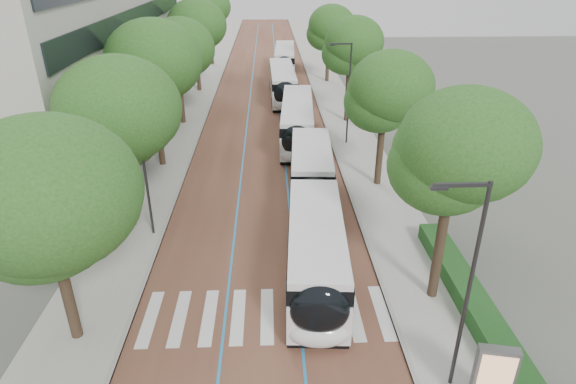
% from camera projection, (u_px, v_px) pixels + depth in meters
% --- Properties ---
extents(ground, '(160.00, 160.00, 0.00)m').
position_uv_depth(ground, '(262.00, 332.00, 19.86)').
color(ground, '#51544C').
rests_on(ground, ground).
extents(road, '(11.00, 140.00, 0.02)m').
position_uv_depth(road, '(265.00, 90.00, 55.74)').
color(road, brown).
rests_on(road, ground).
extents(sidewalk_left, '(4.00, 140.00, 0.12)m').
position_uv_depth(sidewalk_left, '(200.00, 90.00, 55.44)').
color(sidewalk_left, '#9A9892').
rests_on(sidewalk_left, ground).
extents(sidewalk_right, '(4.00, 140.00, 0.12)m').
position_uv_depth(sidewalk_right, '(329.00, 89.00, 55.99)').
color(sidewalk_right, '#9A9892').
rests_on(sidewalk_right, ground).
extents(kerb_left, '(0.20, 140.00, 0.14)m').
position_uv_depth(kerb_left, '(216.00, 90.00, 55.51)').
color(kerb_left, gray).
rests_on(kerb_left, ground).
extents(kerb_right, '(0.20, 140.00, 0.14)m').
position_uv_depth(kerb_right, '(313.00, 89.00, 55.92)').
color(kerb_right, gray).
rests_on(kerb_right, ground).
extents(zebra_crossing, '(10.55, 3.60, 0.01)m').
position_uv_depth(zebra_crossing, '(267.00, 315.00, 20.75)').
color(zebra_crossing, silver).
rests_on(zebra_crossing, ground).
extents(lane_line_left, '(0.12, 126.00, 0.01)m').
position_uv_depth(lane_line_left, '(251.00, 90.00, 55.67)').
color(lane_line_left, '#257DB9').
rests_on(lane_line_left, road).
extents(lane_line_right, '(0.12, 126.00, 0.01)m').
position_uv_depth(lane_line_right, '(278.00, 90.00, 55.79)').
color(lane_line_right, '#257DB9').
rests_on(lane_line_right, road).
extents(office_building, '(18.11, 40.00, 14.00)m').
position_uv_depth(office_building, '(35.00, 47.00, 41.17)').
color(office_building, '#9D9A92').
rests_on(office_building, ground).
extents(hedge, '(1.20, 14.00, 0.80)m').
position_uv_depth(hedge, '(481.00, 316.00, 19.96)').
color(hedge, '#174219').
rests_on(hedge, sidewalk_right).
extents(streetlight_near, '(1.82, 0.20, 8.00)m').
position_uv_depth(streetlight_near, '(466.00, 275.00, 15.29)').
color(streetlight_near, '#29292B').
rests_on(streetlight_near, sidewalk_right).
extents(streetlight_far, '(1.82, 0.20, 8.00)m').
position_uv_depth(streetlight_far, '(347.00, 86.00, 37.72)').
color(streetlight_far, '#29292B').
rests_on(streetlight_far, sidewalk_right).
extents(lamp_post_left, '(0.14, 0.14, 8.00)m').
position_uv_depth(lamp_post_left, '(144.00, 167.00, 24.99)').
color(lamp_post_left, '#29292B').
rests_on(lamp_post_left, sidewalk_left).
extents(trees_left, '(6.49, 60.94, 9.84)m').
position_uv_depth(trees_left, '(166.00, 62.00, 37.25)').
color(trees_left, black).
rests_on(trees_left, ground).
extents(trees_right, '(5.48, 47.38, 9.09)m').
position_uv_depth(trees_right, '(361.00, 64.00, 37.54)').
color(trees_right, black).
rests_on(trees_right, ground).
extents(lead_bus, '(3.65, 18.52, 3.20)m').
position_uv_depth(lead_bus, '(314.00, 212.00, 25.74)').
color(lead_bus, black).
rests_on(lead_bus, ground).
extents(bus_queued_0, '(3.28, 12.53, 3.20)m').
position_uv_depth(bus_queued_0, '(297.00, 122.00, 39.73)').
color(bus_queued_0, silver).
rests_on(bus_queued_0, ground).
extents(bus_queued_1, '(2.73, 12.44, 3.20)m').
position_uv_depth(bus_queued_1, '(283.00, 84.00, 51.70)').
color(bus_queued_1, silver).
rests_on(bus_queued_1, ground).
extents(bus_queued_2, '(3.04, 12.49, 3.20)m').
position_uv_depth(bus_queued_2, '(285.00, 60.00, 63.55)').
color(bus_queued_2, silver).
rests_on(bus_queued_2, ground).
extents(ad_panel, '(1.34, 0.61, 2.68)m').
position_uv_depth(ad_panel, '(493.00, 378.00, 15.73)').
color(ad_panel, '#59595B').
rests_on(ad_panel, sidewalk_right).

